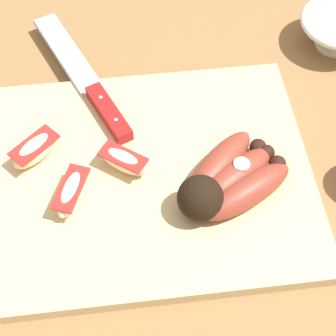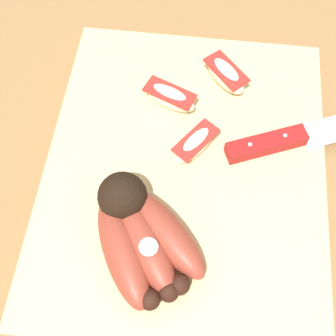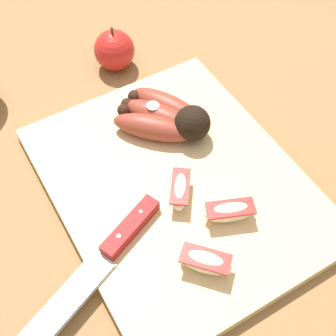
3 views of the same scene
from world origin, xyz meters
name	(u,v)px [view 1 (image 1 of 3)]	position (x,y,z in m)	size (l,w,h in m)	color
ground_plane	(139,194)	(0.00, 0.00, 0.00)	(6.00, 6.00, 0.00)	olive
cutting_board	(144,177)	(0.01, 0.02, 0.01)	(0.42, 0.33, 0.02)	#DBBC84
banana_bunch	(227,181)	(0.11, -0.02, 0.04)	(0.15, 0.15, 0.06)	black
chefs_knife	(93,91)	(-0.05, 0.16, 0.03)	(0.14, 0.27, 0.02)	silver
apple_wedge_near	(36,150)	(-0.12, 0.06, 0.04)	(0.07, 0.07, 0.03)	#F4E5C1
apple_wedge_middle	(123,161)	(-0.02, 0.03, 0.04)	(0.07, 0.06, 0.03)	#F4E5C1
apple_wedge_far	(72,192)	(-0.08, -0.01, 0.04)	(0.05, 0.07, 0.03)	#F4E5C1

